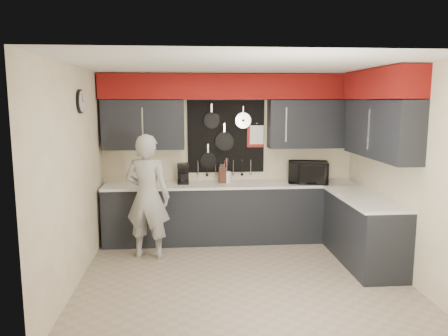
{
  "coord_description": "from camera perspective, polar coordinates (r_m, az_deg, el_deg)",
  "views": [
    {
      "loc": [
        -0.66,
        -5.19,
        2.19
      ],
      "look_at": [
        -0.19,
        0.5,
        1.31
      ],
      "focal_mm": 35.0,
      "sensor_mm": 36.0,
      "label": 1
    }
  ],
  "objects": [
    {
      "name": "ground",
      "position": [
        5.67,
        2.36,
        -13.95
      ],
      "size": [
        4.0,
        4.0,
        0.0
      ],
      "primitive_type": "plane",
      "color": "tan",
      "rests_on": "ground"
    },
    {
      "name": "knife_block",
      "position": [
        6.8,
        -0.22,
        -0.95
      ],
      "size": [
        0.12,
        0.12,
        0.24
      ],
      "primitive_type": "cube",
      "rotation": [
        0.0,
        0.0,
        0.08
      ],
      "color": "#331E10",
      "rests_on": "base_cabinets"
    },
    {
      "name": "base_cabinets",
      "position": [
        6.65,
        5.39,
        -6.35
      ],
      "size": [
        3.95,
        2.2,
        0.92
      ],
      "color": "black",
      "rests_on": "ground"
    },
    {
      "name": "back_wall_assembly",
      "position": [
        6.82,
        0.87,
        7.28
      ],
      "size": [
        4.0,
        0.36,
        2.6
      ],
      "color": "#FAF1C1",
      "rests_on": "ground"
    },
    {
      "name": "coffee_maker",
      "position": [
        6.78,
        -5.36,
        -0.64
      ],
      "size": [
        0.17,
        0.21,
        0.32
      ],
      "rotation": [
        0.0,
        0.0,
        -0.01
      ],
      "color": "black",
      "rests_on": "base_cabinets"
    },
    {
      "name": "person",
      "position": [
        6.15,
        -9.96,
        -3.7
      ],
      "size": [
        0.73,
        0.58,
        1.75
      ],
      "primitive_type": "imported",
      "rotation": [
        0.0,
        0.0,
        2.86
      ],
      "color": "#AAAAA7",
      "rests_on": "ground"
    },
    {
      "name": "microwave",
      "position": [
        6.92,
        10.89,
        -0.54
      ],
      "size": [
        0.68,
        0.53,
        0.33
      ],
      "primitive_type": "imported",
      "rotation": [
        0.0,
        0.0,
        -0.22
      ],
      "color": "black",
      "rests_on": "base_cabinets"
    },
    {
      "name": "right_wall_assembly",
      "position": [
        6.01,
        20.08,
        5.9
      ],
      "size": [
        0.36,
        3.5,
        2.6
      ],
      "color": "#FAF1C1",
      "rests_on": "ground"
    },
    {
      "name": "left_wall_assembly",
      "position": [
        5.44,
        -18.92,
        -0.74
      ],
      "size": [
        0.05,
        3.5,
        2.6
      ],
      "color": "#FAF1C1",
      "rests_on": "ground"
    },
    {
      "name": "utensil_crock",
      "position": [
        6.83,
        0.33,
        -1.18
      ],
      "size": [
        0.13,
        0.13,
        0.17
      ],
      "primitive_type": "cylinder",
      "color": "white",
      "rests_on": "base_cabinets"
    }
  ]
}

